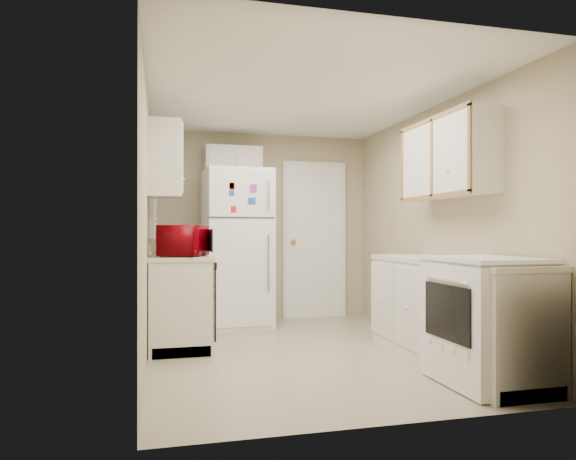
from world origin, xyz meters
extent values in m
plane|color=#B2AB92|center=(0.00, 0.00, 0.00)|extent=(3.80, 3.80, 0.00)
plane|color=white|center=(0.00, 0.00, 2.40)|extent=(3.80, 3.80, 0.00)
plane|color=tan|center=(-1.40, 0.00, 1.20)|extent=(3.80, 3.80, 0.00)
plane|color=tan|center=(1.40, 0.00, 1.20)|extent=(3.80, 3.80, 0.00)
plane|color=tan|center=(0.00, 1.90, 1.20)|extent=(2.80, 2.80, 0.00)
plane|color=tan|center=(0.00, -1.90, 1.20)|extent=(2.80, 2.80, 0.00)
cube|color=silver|center=(-1.10, 0.90, 0.45)|extent=(0.60, 1.80, 0.90)
cube|color=black|center=(-0.81, 0.30, 0.49)|extent=(0.03, 0.58, 0.72)
cube|color=gray|center=(-1.10, 1.05, 0.86)|extent=(0.54, 0.74, 0.16)
imported|color=maroon|center=(-1.07, 0.28, 1.05)|extent=(0.59, 0.45, 0.35)
imported|color=beige|center=(-1.15, 1.42, 1.00)|extent=(0.11, 0.11, 0.20)
cube|color=silver|center=(-1.36, 1.05, 1.60)|extent=(0.10, 0.98, 1.08)
cube|color=silver|center=(-1.25, 0.22, 1.80)|extent=(0.30, 0.45, 0.70)
cube|color=white|center=(-0.39, 1.50, 0.94)|extent=(0.81, 0.79, 1.88)
cube|color=silver|center=(-0.40, 1.75, 2.00)|extent=(0.70, 0.30, 0.40)
cube|color=white|center=(0.70, 1.86, 1.02)|extent=(0.86, 0.06, 2.08)
cube|color=silver|center=(1.10, -0.80, 0.45)|extent=(0.60, 2.00, 0.90)
cube|color=white|center=(1.05, -1.34, 0.48)|extent=(0.64, 0.79, 0.95)
cube|color=silver|center=(1.25, -0.50, 1.80)|extent=(0.30, 1.20, 0.70)
camera|label=1|loc=(-1.28, -4.67, 1.13)|focal=32.00mm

